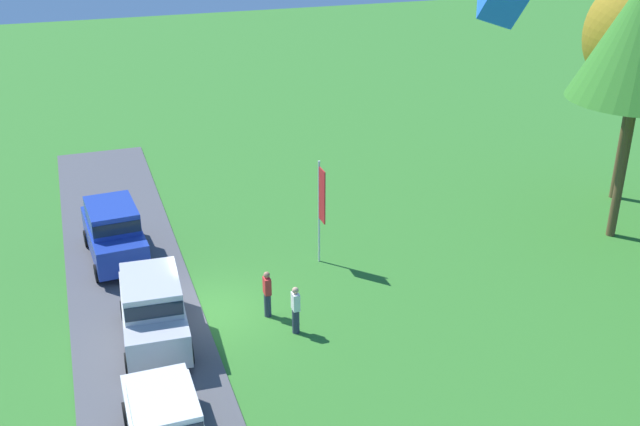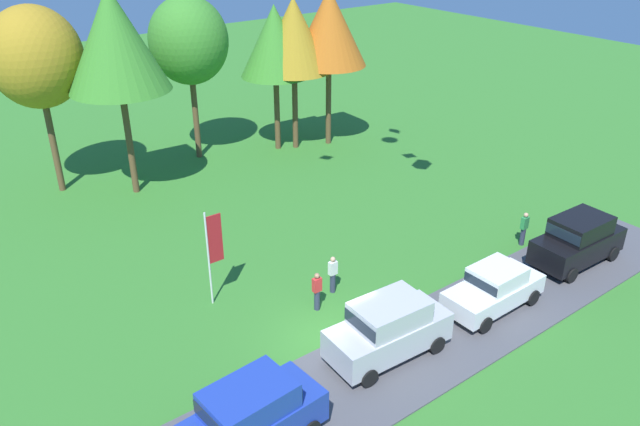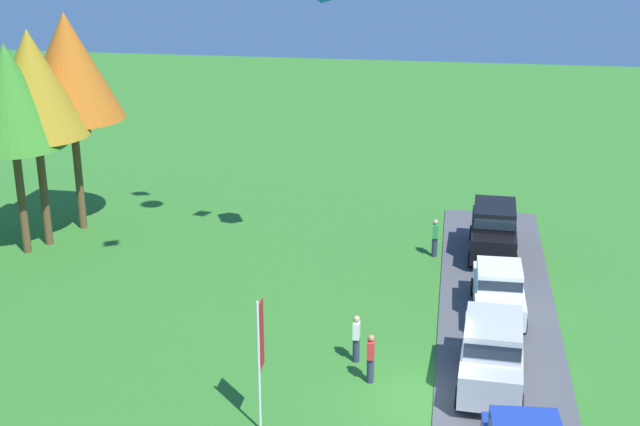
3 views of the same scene
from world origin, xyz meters
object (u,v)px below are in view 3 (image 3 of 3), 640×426
object	(u,v)px
person_on_lawn	(356,338)
tree_left_of_center	(68,67)
person_watching_sky	(371,358)
tree_center_back	(32,84)
person_beside_suv	(435,238)
tree_far_right	(9,96)
car_suv_near_entrance	(492,351)
car_sedan_far_end	(499,289)
flag_banner	(260,346)
car_suv_by_flagpole	(494,228)

from	to	relation	value
person_on_lawn	tree_left_of_center	bearing A→B (deg)	52.84
person_on_lawn	tree_left_of_center	xyz separation A→B (m)	(10.81, 14.27, 6.79)
person_watching_sky	tree_center_back	xyz separation A→B (m)	(9.88, 15.57, 6.45)
person_beside_suv	tree_far_right	size ratio (longest dim) A/B	0.19
person_beside_suv	tree_left_of_center	world-z (taller)	tree_left_of_center
car_suv_near_entrance	car_sedan_far_end	bearing A→B (deg)	-4.31
car_sedan_far_end	flag_banner	size ratio (longest dim) A/B	1.06
person_on_lawn	car_sedan_far_end	bearing A→B (deg)	-47.67
car_suv_by_flagpole	person_on_lawn	bearing A→B (deg)	154.71
tree_far_right	tree_center_back	xyz separation A→B (m)	(1.06, -0.54, 0.33)
person_on_lawn	flag_banner	bearing A→B (deg)	151.02
flag_banner	car_suv_near_entrance	bearing A→B (deg)	-64.32
person_on_lawn	tree_far_right	bearing A→B (deg)	64.05
car_suv_by_flagpole	car_sedan_far_end	bearing A→B (deg)	-179.81
person_watching_sky	tree_center_back	bearing A→B (deg)	57.60
person_beside_suv	person_on_lawn	xyz separation A→B (m)	(-9.74, 2.33, 0.00)
person_watching_sky	person_on_lawn	size ratio (longest dim) A/B	1.00
person_watching_sky	person_beside_suv	xyz separation A→B (m)	(11.02, -1.72, 0.00)
person_on_lawn	tree_far_right	xyz separation A→B (m)	(7.54, 15.49, 6.13)
car_suv_by_flagpole	tree_far_right	bearing A→B (deg)	97.51
person_on_lawn	tree_left_of_center	world-z (taller)	tree_left_of_center
car_suv_by_flagpole	flag_banner	size ratio (longest dim) A/B	1.11
person_watching_sky	person_beside_suv	size ratio (longest dim) A/B	1.00
person_beside_suv	flag_banner	world-z (taller)	flag_banner
person_on_lawn	tree_center_back	xyz separation A→B (m)	(8.60, 14.96, 6.45)
car_sedan_far_end	tree_left_of_center	size ratio (longest dim) A/B	0.44
car_suv_near_entrance	person_watching_sky	xyz separation A→B (m)	(-0.31, 3.84, -0.42)
car_suv_by_flagpole	person_on_lawn	distance (m)	11.31
tree_far_right	flag_banner	bearing A→B (deg)	-131.81
car_suv_by_flagpole	tree_center_back	world-z (taller)	tree_center_back
car_suv_by_flagpole	person_on_lawn	world-z (taller)	car_suv_by_flagpole
tree_far_right	tree_center_back	world-z (taller)	tree_center_back
car_suv_near_entrance	car_suv_by_flagpole	bearing A→B (deg)	-1.97
car_suv_by_flagpole	person_beside_suv	distance (m)	2.58
car_suv_by_flagpole	person_beside_suv	world-z (taller)	car_suv_by_flagpole
person_beside_suv	flag_banner	size ratio (longest dim) A/B	0.41
car_suv_near_entrance	tree_far_right	world-z (taller)	tree_far_right
car_suv_by_flagpole	person_watching_sky	xyz separation A→B (m)	(-11.50, 4.22, -0.42)
car_sedan_far_end	person_on_lawn	world-z (taller)	car_sedan_far_end
car_suv_near_entrance	tree_left_of_center	size ratio (longest dim) A/B	0.47
car_sedan_far_end	person_beside_suv	world-z (taller)	car_sedan_far_end
tree_far_right	tree_center_back	size ratio (longest dim) A/B	0.96
person_beside_suv	tree_left_of_center	xyz separation A→B (m)	(1.07, 16.60, 6.79)
car_sedan_far_end	flag_banner	xyz separation A→B (m)	(-8.64, 7.19, 1.61)
tree_center_back	person_on_lawn	bearing A→B (deg)	-119.89
car_sedan_far_end	car_suv_by_flagpole	xyz separation A→B (m)	(5.80, 0.02, 0.25)
flag_banner	person_on_lawn	bearing A→B (deg)	-28.98
car_suv_near_entrance	person_on_lawn	distance (m)	4.57
car_suv_near_entrance	flag_banner	size ratio (longest dim) A/B	1.12
person_on_lawn	tree_far_right	size ratio (longest dim) A/B	0.19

